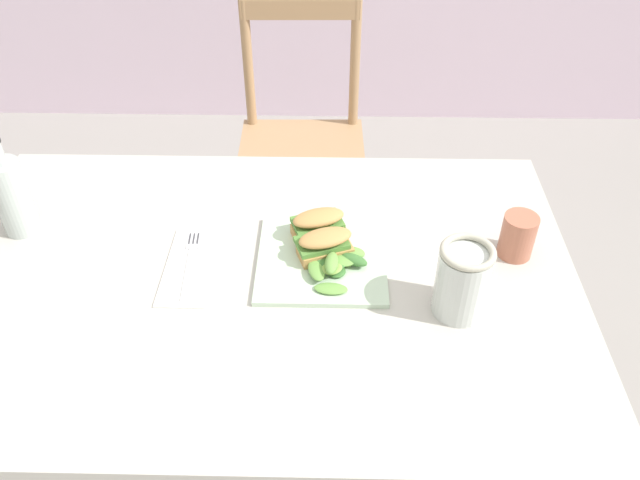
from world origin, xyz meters
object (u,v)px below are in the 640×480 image
at_px(dining_table, 262,325).
at_px(bottle_cold_brew, 13,199).
at_px(cup_extra_side, 518,236).
at_px(sandwich_half_front, 325,244).
at_px(sandwich_half_back, 318,224).
at_px(plate_lunch, 320,260).
at_px(fork_on_napkin, 191,259).
at_px(chair_wooden_far, 302,145).
at_px(mason_jar_iced_tea, 462,283).

height_order(dining_table, bottle_cold_brew, bottle_cold_brew).
distance_m(dining_table, cup_extra_side, 0.53).
relative_size(sandwich_half_front, bottle_cold_brew, 0.53).
height_order(sandwich_half_front, sandwich_half_back, same).
height_order(plate_lunch, fork_on_napkin, plate_lunch).
distance_m(chair_wooden_far, sandwich_half_back, 0.88).
relative_size(plate_lunch, sandwich_half_back, 2.13).
xyz_separation_m(sandwich_half_back, cup_extra_side, (0.38, -0.04, 0.01)).
bearing_deg(bottle_cold_brew, sandwich_half_front, -7.32).
bearing_deg(fork_on_napkin, bottle_cold_brew, 165.63).
bearing_deg(mason_jar_iced_tea, sandwich_half_front, 151.79).
bearing_deg(sandwich_half_back, plate_lunch, -86.65).
distance_m(plate_lunch, fork_on_napkin, 0.25).
bearing_deg(bottle_cold_brew, cup_extra_side, -3.23).
distance_m(fork_on_napkin, cup_extra_side, 0.62).
height_order(dining_table, sandwich_half_back, sandwich_half_back).
xyz_separation_m(mason_jar_iced_tea, cup_extra_side, (0.13, 0.15, -0.02)).
distance_m(plate_lunch, cup_extra_side, 0.38).
distance_m(bottle_cold_brew, cup_extra_side, 0.98).
bearing_deg(chair_wooden_far, plate_lunch, -85.04).
relative_size(sandwich_half_front, mason_jar_iced_tea, 0.81).
height_order(fork_on_napkin, mason_jar_iced_tea, mason_jar_iced_tea).
height_order(bottle_cold_brew, cup_extra_side, bottle_cold_brew).
height_order(chair_wooden_far, fork_on_napkin, chair_wooden_far).
xyz_separation_m(plate_lunch, cup_extra_side, (0.37, 0.03, 0.04)).
height_order(dining_table, plate_lunch, plate_lunch).
xyz_separation_m(chair_wooden_far, sandwich_half_back, (0.07, -0.81, 0.33)).
bearing_deg(cup_extra_side, sandwich_half_front, -176.31).
height_order(chair_wooden_far, mason_jar_iced_tea, mason_jar_iced_tea).
height_order(sandwich_half_back, cup_extra_side, cup_extra_side).
xyz_separation_m(sandwich_half_front, fork_on_napkin, (-0.26, -0.01, -0.03)).
bearing_deg(fork_on_napkin, dining_table, -15.99).
distance_m(sandwich_half_front, cup_extra_side, 0.36).
xyz_separation_m(bottle_cold_brew, mason_jar_iced_tea, (0.84, -0.20, -0.01)).
bearing_deg(sandwich_half_front, mason_jar_iced_tea, -28.21).
bearing_deg(cup_extra_side, bottle_cold_brew, 176.77).
xyz_separation_m(sandwich_half_front, sandwich_half_back, (-0.01, 0.06, 0.00)).
xyz_separation_m(dining_table, sandwich_half_front, (0.12, 0.05, 0.17)).
xyz_separation_m(chair_wooden_far, mason_jar_iced_tea, (0.32, -1.00, 0.36)).
distance_m(sandwich_half_front, fork_on_napkin, 0.26).
distance_m(plate_lunch, bottle_cold_brew, 0.61).
xyz_separation_m(chair_wooden_far, fork_on_napkin, (-0.17, -0.88, 0.30)).
bearing_deg(fork_on_napkin, cup_extra_side, 3.31).
bearing_deg(mason_jar_iced_tea, plate_lunch, 154.21).
relative_size(chair_wooden_far, bottle_cold_brew, 4.05).
bearing_deg(fork_on_napkin, mason_jar_iced_tea, -13.03).
bearing_deg(sandwich_half_front, bottle_cold_brew, 172.68).
bearing_deg(cup_extra_side, fork_on_napkin, -176.69).
distance_m(sandwich_half_front, mason_jar_iced_tea, 0.27).
distance_m(sandwich_half_back, cup_extra_side, 0.38).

